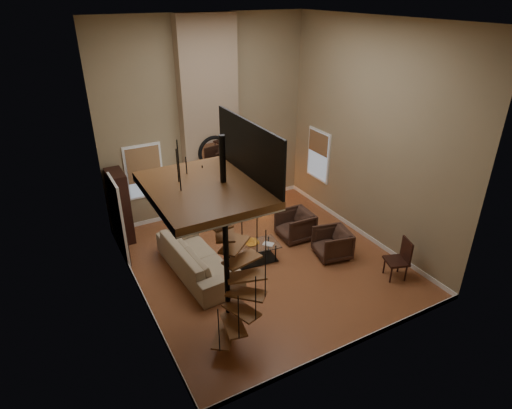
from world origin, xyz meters
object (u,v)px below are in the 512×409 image
coffee_table (252,252)px  side_chair (400,258)px  armchair_near (298,225)px  accent_lamp (264,191)px  sofa (197,257)px  floor_lamp (177,190)px  armchair_far (335,243)px  hutch (120,207)px

coffee_table → side_chair: size_ratio=1.36×
armchair_near → accent_lamp: 2.48m
armchair_near → coffee_table: bearing=-71.3°
sofa → side_chair: side_chair is taller
floor_lamp → accent_lamp: (3.14, 1.04, -1.16)m
sofa → coffee_table: bearing=-104.4°
armchair_far → coffee_table: (-1.93, 0.74, -0.07)m
floor_lamp → side_chair: bearing=-46.6°
hutch → coffee_table: bearing=-46.4°
coffee_table → accent_lamp: (1.98, 2.93, -0.03)m
accent_lamp → side_chair: 5.15m
accent_lamp → coffee_table: bearing=-124.1°
floor_lamp → sofa: bearing=-96.2°
armchair_far → side_chair: size_ratio=0.82×
armchair_far → accent_lamp: armchair_far is taller
armchair_near → armchair_far: (0.30, -1.21, 0.00)m
coffee_table → armchair_near: bearing=16.1°
coffee_table → armchair_far: bearing=-21.0°
hutch → accent_lamp: size_ratio=4.27×
armchair_near → hutch: bearing=-115.0°
coffee_table → side_chair: bearing=-38.9°
armchair_near → coffee_table: (-1.63, -0.47, -0.07)m
armchair_near → armchair_far: 1.25m
hutch → armchair_near: hutch is taller
hutch → coffee_table: size_ratio=1.42×
hutch → floor_lamp: 1.60m
armchair_near → floor_lamp: (-2.79, 1.42, 1.06)m
coffee_table → accent_lamp: accent_lamp is taller
hutch → side_chair: size_ratio=1.92×
floor_lamp → accent_lamp: size_ratio=3.79×
armchair_far → sofa: bearing=-94.9°
accent_lamp → armchair_near: bearing=-98.2°
armchair_far → accent_lamp: bearing=-168.7°
coffee_table → accent_lamp: size_ratio=3.01×
hutch → armchair_far: hutch is taller
armchair_near → floor_lamp: size_ratio=0.51×
sofa → accent_lamp: bearing=-54.8°
sofa → accent_lamp: size_ratio=5.92×
sofa → hutch: bearing=22.5°
armchair_far → coffee_table: 2.07m
armchair_near → side_chair: 2.85m
armchair_near → coffee_table: size_ratio=0.64×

